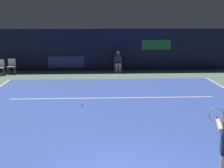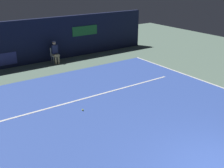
# 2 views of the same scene
# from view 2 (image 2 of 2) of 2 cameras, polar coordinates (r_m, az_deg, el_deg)

# --- Properties ---
(ground_plane) EXTENTS (30.94, 30.94, 0.00)m
(ground_plane) POSITION_cam_2_polar(r_m,az_deg,el_deg) (10.76, 2.16, -5.85)
(ground_plane) COLOR slate
(court_surface) EXTENTS (10.78, 11.09, 0.01)m
(court_surface) POSITION_cam_2_polar(r_m,az_deg,el_deg) (10.75, 2.16, -5.82)
(court_surface) COLOR #3856B2
(court_surface) RESTS_ON ground
(line_sideline_left) EXTENTS (0.10, 11.09, 0.01)m
(line_sideline_left) POSITION_cam_2_polar(r_m,az_deg,el_deg) (14.35, 19.48, 0.15)
(line_sideline_left) COLOR white
(line_sideline_left) RESTS_ON court_surface
(line_service) EXTENTS (8.41, 0.10, 0.01)m
(line_service) POSITION_cam_2_polar(r_m,az_deg,el_deg) (12.20, -3.32, -2.34)
(line_service) COLOR white
(line_service) RESTS_ON court_surface
(back_wall) EXTENTS (15.00, 0.33, 2.60)m
(back_wall) POSITION_cam_2_polar(r_m,az_deg,el_deg) (17.25, -14.62, 8.63)
(back_wall) COLOR #141933
(back_wall) RESTS_ON ground
(line_judge_on_chair) EXTENTS (0.45, 0.54, 1.32)m
(line_judge_on_chair) POSITION_cam_2_polar(r_m,az_deg,el_deg) (16.90, -11.64, 6.49)
(line_judge_on_chair) COLOR white
(line_judge_on_chair) RESTS_ON ground
(tennis_ball) EXTENTS (0.07, 0.07, 0.07)m
(tennis_ball) POSITION_cam_2_polar(r_m,az_deg,el_deg) (10.89, -6.05, -5.32)
(tennis_ball) COLOR #CCE033
(tennis_ball) RESTS_ON court_surface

